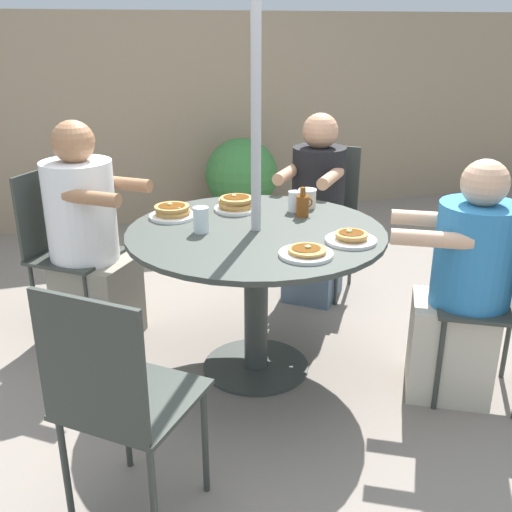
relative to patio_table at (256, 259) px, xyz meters
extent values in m
plane|color=gray|center=(0.00, 0.00, -0.60)|extent=(12.00, 12.00, 0.00)
cube|color=gray|center=(0.00, 2.63, 0.28)|extent=(10.00, 0.06, 1.75)
cylinder|color=#383D38|center=(0.00, 0.00, -0.59)|extent=(0.54, 0.54, 0.01)
cylinder|color=#383D38|center=(0.00, 0.00, -0.24)|extent=(0.12, 0.12, 0.72)
cylinder|color=#383D38|center=(0.00, 0.00, 0.13)|extent=(1.22, 1.22, 0.02)
cylinder|color=#ADADB2|center=(0.00, 0.00, 0.59)|extent=(0.05, 0.05, 2.38)
cylinder|color=#333833|center=(0.67, -0.59, -0.37)|extent=(0.02, 0.02, 0.46)
cylinder|color=#333833|center=(0.84, -0.29, -0.37)|extent=(0.02, 0.02, 0.46)
cylinder|color=#333833|center=(1.14, -0.46, -0.37)|extent=(0.02, 0.02, 0.46)
cube|color=#333833|center=(0.90, -0.53, -0.13)|extent=(0.55, 0.55, 0.02)
cube|color=beige|center=(0.80, -0.47, -0.37)|extent=(0.49, 0.47, 0.46)
cylinder|color=teal|center=(0.85, -0.50, 0.10)|extent=(0.35, 0.35, 0.47)
sphere|color=#DBA884|center=(0.85, -0.50, 0.42)|extent=(0.20, 0.20, 0.20)
cylinder|color=#DBA884|center=(0.60, -0.52, 0.21)|extent=(0.32, 0.23, 0.07)
cylinder|color=#DBA884|center=(0.75, -0.27, 0.21)|extent=(0.32, 0.23, 0.07)
cylinder|color=#333833|center=(0.70, 0.55, -0.37)|extent=(0.02, 0.02, 0.46)
cylinder|color=#333833|center=(0.44, 0.77, -0.37)|extent=(0.02, 0.02, 0.46)
cylinder|color=#333833|center=(0.92, 0.81, -0.37)|extent=(0.02, 0.02, 0.46)
cylinder|color=#333833|center=(0.66, 1.03, -0.37)|extent=(0.02, 0.02, 0.46)
cube|color=#333833|center=(0.68, 0.79, -0.13)|extent=(0.57, 0.57, 0.02)
cube|color=#333833|center=(0.81, 0.94, 0.10)|extent=(0.30, 0.26, 0.45)
cube|color=slate|center=(0.61, 0.71, -0.37)|extent=(0.45, 0.46, 0.46)
cylinder|color=black|center=(0.64, 0.75, 0.11)|extent=(0.32, 0.32, 0.50)
sphere|color=tan|center=(0.64, 0.75, 0.46)|extent=(0.21, 0.21, 0.21)
cylinder|color=tan|center=(0.61, 0.51, 0.23)|extent=(0.27, 0.29, 0.07)
cylinder|color=tan|center=(0.42, 0.68, 0.23)|extent=(0.27, 0.29, 0.07)
cylinder|color=#333833|center=(-0.57, 0.68, -0.37)|extent=(0.02, 0.02, 0.46)
cylinder|color=#333833|center=(-0.79, 0.41, -0.37)|extent=(0.02, 0.02, 0.46)
cylinder|color=#333833|center=(-0.84, 0.89, -0.37)|extent=(0.02, 0.02, 0.46)
cylinder|color=#333833|center=(-1.06, 0.63, -0.37)|extent=(0.02, 0.02, 0.46)
cube|color=#333833|center=(-0.81, 0.65, -0.13)|extent=(0.57, 0.57, 0.02)
cube|color=#333833|center=(-0.97, 0.77, 0.10)|extent=(0.25, 0.31, 0.45)
cube|color=gray|center=(-0.72, 0.58, -0.37)|extent=(0.52, 0.51, 0.46)
cylinder|color=white|center=(-0.77, 0.62, 0.13)|extent=(0.37, 0.37, 0.53)
sphere|color=#A3704C|center=(-0.77, 0.62, 0.49)|extent=(0.22, 0.22, 0.22)
cylinder|color=#A3704C|center=(-0.53, 0.61, 0.26)|extent=(0.28, 0.24, 0.07)
cylinder|color=#A3704C|center=(-0.71, 0.38, 0.26)|extent=(0.28, 0.24, 0.07)
cylinder|color=#333833|center=(-0.70, -0.54, -0.37)|extent=(0.02, 0.02, 0.46)
cylinder|color=#333833|center=(-0.44, -0.77, -0.37)|extent=(0.02, 0.02, 0.46)
cylinder|color=#333833|center=(-0.93, -0.80, -0.37)|extent=(0.02, 0.02, 0.46)
cylinder|color=#333833|center=(-0.67, -1.03, -0.37)|extent=(0.02, 0.02, 0.46)
cube|color=#333833|center=(-0.69, -0.79, -0.13)|extent=(0.57, 0.57, 0.02)
cube|color=#333833|center=(-0.81, -0.93, 0.10)|extent=(0.30, 0.27, 0.45)
cylinder|color=white|center=(0.00, 0.33, 0.15)|extent=(0.23, 0.23, 0.02)
cylinder|color=#BC8947|center=(0.00, 0.32, 0.17)|extent=(0.16, 0.16, 0.01)
cylinder|color=#BC8947|center=(-0.01, 0.32, 0.18)|extent=(0.17, 0.17, 0.01)
cylinder|color=#BC8947|center=(-0.01, 0.34, 0.20)|extent=(0.17, 0.17, 0.01)
cylinder|color=#BC8947|center=(0.00, 0.32, 0.21)|extent=(0.17, 0.17, 0.01)
ellipsoid|color=brown|center=(0.00, 0.33, 0.22)|extent=(0.13, 0.12, 0.00)
cube|color=#F4E084|center=(-0.01, 0.34, 0.22)|extent=(0.03, 0.03, 0.01)
cylinder|color=white|center=(-0.34, 0.30, 0.15)|extent=(0.23, 0.23, 0.02)
cylinder|color=#BC8947|center=(-0.34, 0.31, 0.17)|extent=(0.17, 0.17, 0.01)
cylinder|color=#BC8947|center=(-0.33, 0.31, 0.18)|extent=(0.17, 0.17, 0.01)
cylinder|color=#BC8947|center=(-0.34, 0.31, 0.19)|extent=(0.16, 0.16, 0.01)
cylinder|color=#BC8947|center=(-0.34, 0.31, 0.20)|extent=(0.17, 0.17, 0.01)
ellipsoid|color=brown|center=(-0.34, 0.30, 0.21)|extent=(0.14, 0.12, 0.00)
cube|color=#F4E084|center=(-0.35, 0.31, 0.22)|extent=(0.03, 0.03, 0.01)
cylinder|color=white|center=(0.09, -0.39, 0.15)|extent=(0.23, 0.23, 0.02)
cylinder|color=#BC8947|center=(0.09, -0.39, 0.17)|extent=(0.15, 0.15, 0.01)
cylinder|color=#BC8947|center=(0.10, -0.39, 0.18)|extent=(0.16, 0.16, 0.01)
ellipsoid|color=brown|center=(0.09, -0.39, 0.18)|extent=(0.12, 0.11, 0.00)
cube|color=#F4E084|center=(0.10, -0.39, 0.19)|extent=(0.02, 0.02, 0.01)
cylinder|color=white|center=(0.35, -0.29, 0.15)|extent=(0.23, 0.23, 0.02)
cylinder|color=#BC8947|center=(0.35, -0.29, 0.17)|extent=(0.14, 0.14, 0.01)
cylinder|color=#BC8947|center=(0.35, -0.30, 0.18)|extent=(0.14, 0.14, 0.01)
ellipsoid|color=brown|center=(0.35, -0.29, 0.19)|extent=(0.11, 0.10, 0.00)
cube|color=#F4E084|center=(0.34, -0.29, 0.20)|extent=(0.03, 0.03, 0.01)
cylinder|color=brown|center=(0.29, 0.13, 0.20)|extent=(0.07, 0.07, 0.10)
cylinder|color=brown|center=(0.29, 0.13, 0.27)|extent=(0.03, 0.03, 0.04)
torus|color=brown|center=(0.31, 0.13, 0.21)|extent=(0.05, 0.01, 0.05)
cylinder|color=beige|center=(0.37, 0.27, 0.19)|extent=(0.09, 0.09, 0.09)
cylinder|color=white|center=(0.37, 0.27, 0.24)|extent=(0.10, 0.10, 0.01)
cylinder|color=silver|center=(-0.25, 0.04, 0.21)|extent=(0.07, 0.07, 0.12)
cylinder|color=silver|center=(0.28, 0.22, 0.20)|extent=(0.07, 0.07, 0.10)
cylinder|color=brown|center=(0.59, 2.21, -0.50)|extent=(0.35, 0.35, 0.20)
sphere|color=#387538|center=(0.59, 2.21, -0.14)|extent=(0.61, 0.61, 0.61)
camera|label=1|loc=(-0.82, -2.53, 1.05)|focal=42.00mm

